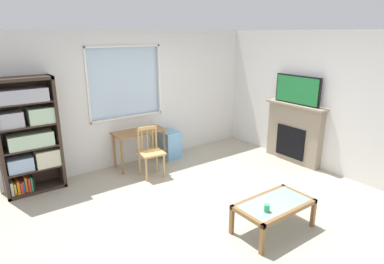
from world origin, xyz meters
The scene contains 11 objects.
ground centered at (0.00, 0.00, -0.01)m, with size 6.12×5.57×0.02m, color #B2A893.
wall_back_with_window centered at (0.03, 2.28, 1.24)m, with size 5.12×0.15×2.56m.
wall_right centered at (2.62, 0.00, 1.28)m, with size 0.12×4.77×2.56m, color silver.
bookshelf centered at (-2.04, 2.04, 0.96)m, with size 0.90×0.38×1.87m.
desk_under_window centered at (-0.17, 1.93, 0.60)m, with size 0.99×0.45×0.72m.
wooden_chair centered at (-0.22, 1.42, 0.46)m, with size 0.46×0.44×0.90m.
plastic_drawer_unit centered at (0.56, 1.98, 0.28)m, with size 0.35×0.40×0.57m, color #72ADDB.
fireplace centered at (2.46, 0.36, 0.59)m, with size 0.26×1.30×1.18m.
tv centered at (2.45, 0.36, 1.46)m, with size 0.06×0.99×0.55m.
coffee_table centered at (0.23, -1.05, 0.35)m, with size 1.04×0.57×0.40m.
sippy_cup centered at (-0.02, -1.14, 0.45)m, with size 0.07×0.07×0.09m, color #33B770.
Camera 1 is at (-2.85, -3.48, 2.51)m, focal length 30.56 mm.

